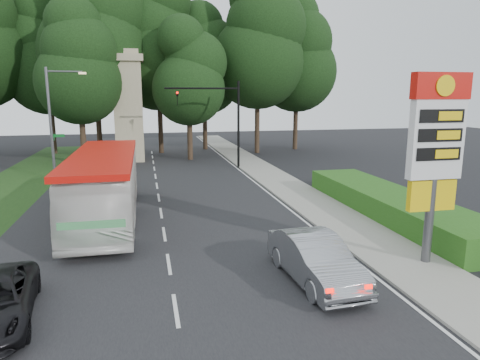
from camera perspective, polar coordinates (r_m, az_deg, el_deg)
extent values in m
plane|color=black|center=(12.55, -8.38, -17.94)|extent=(120.00, 120.00, 0.00)
cube|color=black|center=(23.75, -10.58, -3.75)|extent=(14.00, 80.00, 0.02)
cube|color=gray|center=(25.43, 8.93, -2.57)|extent=(3.00, 80.00, 0.12)
cube|color=#193814|center=(30.87, -28.93, -1.50)|extent=(5.00, 50.00, 0.02)
cube|color=#245416|center=(23.17, 19.55, -3.10)|extent=(3.00, 14.00, 1.20)
cylinder|color=#59595E|center=(16.88, 23.87, -5.17)|extent=(0.32, 0.32, 3.20)
cube|color=yellow|center=(16.64, 24.15, -1.86)|extent=(1.80, 0.25, 1.10)
cube|color=silver|center=(16.34, 24.71, 4.99)|extent=(2.00, 0.35, 2.80)
cube|color=red|center=(16.27, 25.24, 11.29)|extent=(2.10, 0.40, 0.90)
cylinder|color=yellow|center=(16.10, 25.73, 11.27)|extent=(0.70, 0.05, 0.70)
cube|color=black|center=(16.13, 25.35, 7.73)|extent=(1.70, 0.04, 0.45)
cube|color=black|center=(16.17, 25.16, 5.44)|extent=(1.70, 0.04, 0.45)
cube|color=black|center=(16.24, 24.97, 3.16)|extent=(1.70, 0.04, 0.45)
cylinder|color=black|center=(35.86, -0.21, 7.32)|extent=(0.20, 0.20, 7.20)
cylinder|color=black|center=(35.25, -5.09, 12.08)|extent=(6.00, 0.14, 0.14)
imported|color=black|center=(35.04, -8.39, 11.60)|extent=(0.18, 0.22, 1.10)
sphere|color=#FF0C05|center=(34.89, -8.37, 11.44)|extent=(0.18, 0.18, 0.18)
cylinder|color=#59595E|center=(33.65, -23.93, 6.77)|extent=(0.20, 0.20, 8.00)
cylinder|color=#59595E|center=(33.41, -22.38, 13.23)|extent=(2.40, 0.12, 0.12)
cube|color=#FFE599|center=(33.24, -20.28, 13.22)|extent=(0.50, 0.22, 0.14)
cube|color=#0C591E|center=(33.63, -23.07, 5.47)|extent=(0.85, 0.04, 0.22)
cube|color=#0C591E|center=(34.18, -23.64, 5.00)|extent=(0.04, 0.85, 0.22)
cube|color=tan|center=(41.00, -14.61, 8.72)|extent=(2.50, 2.50, 9.00)
cube|color=tan|center=(41.09, -14.95, 15.42)|extent=(3.00, 3.00, 0.60)
cube|color=tan|center=(41.13, -14.99, 16.11)|extent=(2.20, 2.20, 0.50)
cylinder|color=#2D2116|center=(48.96, -23.69, 6.39)|extent=(0.50, 0.50, 5.40)
sphere|color=black|center=(48.89, -24.22, 12.87)|extent=(8.40, 8.40, 8.40)
sphere|color=black|center=(49.11, -24.51, 16.36)|extent=(7.20, 7.20, 7.20)
sphere|color=black|center=(49.45, -24.77, 19.29)|extent=(5.40, 5.40, 5.40)
cylinder|color=#2D2116|center=(44.25, -18.32, 7.04)|extent=(0.50, 0.50, 6.48)
sphere|color=black|center=(44.32, -18.87, 15.65)|extent=(10.08, 10.08, 10.08)
sphere|color=black|center=(44.77, -19.18, 20.24)|extent=(8.64, 8.64, 8.64)
cylinder|color=#2D2116|center=(46.08, -10.56, 7.23)|extent=(0.50, 0.50, 5.94)
sphere|color=black|center=(46.07, -10.85, 14.83)|extent=(9.24, 9.24, 9.24)
sphere|color=black|center=(46.40, -11.00, 18.89)|extent=(7.92, 7.92, 7.92)
sphere|color=black|center=(46.86, -11.14, 22.29)|extent=(5.94, 5.94, 5.94)
cylinder|color=#2D2116|center=(48.53, -4.69, 7.16)|extent=(0.50, 0.50, 5.22)
sphere|color=black|center=(48.44, -4.79, 13.50)|extent=(8.12, 8.12, 8.12)
sphere|color=black|center=(48.64, -4.85, 16.92)|extent=(6.96, 6.96, 6.96)
sphere|color=black|center=(48.94, -4.90, 19.79)|extent=(5.22, 5.22, 5.22)
cylinder|color=#2D2116|center=(45.56, 2.30, 7.48)|extent=(0.50, 0.50, 6.12)
sphere|color=black|center=(45.58, 2.37, 15.40)|extent=(9.52, 9.52, 9.52)
sphere|color=black|center=(45.94, 2.41, 19.63)|extent=(8.16, 8.16, 8.16)
cylinder|color=#2D2116|center=(48.98, 7.41, 7.35)|extent=(0.50, 0.50, 5.58)
sphere|color=black|center=(48.93, 7.58, 14.07)|extent=(8.68, 8.68, 8.68)
sphere|color=black|center=(49.18, 7.68, 17.67)|extent=(7.44, 7.44, 7.44)
sphere|color=black|center=(49.54, 7.76, 20.70)|extent=(5.58, 5.58, 5.58)
cylinder|color=#2D2116|center=(40.47, -20.18, 5.29)|extent=(0.50, 0.50, 4.68)
sphere|color=black|center=(40.31, -20.66, 12.10)|extent=(7.28, 7.28, 7.28)
sphere|color=black|center=(40.46, -20.92, 15.78)|extent=(6.24, 6.24, 6.24)
sphere|color=black|center=(40.72, -21.15, 18.87)|extent=(4.68, 4.68, 4.68)
cylinder|color=#2D2116|center=(40.85, -6.70, 5.70)|extent=(0.50, 0.50, 4.32)
sphere|color=black|center=(40.66, -6.85, 11.94)|extent=(6.72, 6.72, 6.72)
sphere|color=black|center=(40.76, -6.93, 15.32)|extent=(5.76, 5.76, 5.76)
sphere|color=black|center=(40.95, -7.00, 18.16)|extent=(4.32, 4.32, 4.32)
imported|color=white|center=(21.99, -17.54, -0.87)|extent=(2.83, 11.95, 3.33)
imported|color=#9D9EA4|center=(14.55, 10.01, -10.33)|extent=(1.99, 4.86, 1.57)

